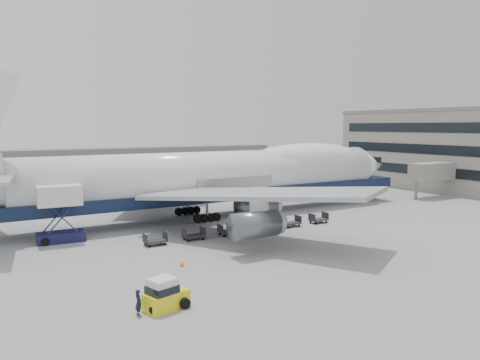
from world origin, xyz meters
TOP-DOWN VIEW (x-y plane):
  - ground at (0.00, 0.00)m, footprint 260.00×260.00m
  - apron_line at (0.00, -6.00)m, footprint 60.00×0.15m
  - hangar at (-10.00, 70.00)m, footprint 110.00×8.00m
  - airliner at (0.64, 12.00)m, footprint 67.00×55.30m
  - catering_truck at (-21.05, 7.83)m, footprint 4.97×3.59m
  - baggage_tug at (-18.45, -15.22)m, footprint 3.28×2.31m
  - ground_worker at (-20.33, -15.39)m, footprint 0.47×0.67m
  - traffic_cone at (-13.56, -7.01)m, footprint 0.38×0.38m
  - dolly_0 at (-12.94, 1.23)m, footprint 2.30×1.35m
  - dolly_1 at (-8.56, 1.23)m, footprint 2.30×1.35m
  - dolly_2 at (-4.18, 1.23)m, footprint 2.30×1.35m
  - dolly_3 at (0.20, 1.23)m, footprint 2.30×1.35m
  - dolly_4 at (4.58, 1.23)m, footprint 2.30×1.35m
  - dolly_5 at (8.95, 1.23)m, footprint 2.30×1.35m

SIDE VIEW (x-z plane):
  - ground at x=0.00m, z-range 0.00..0.00m
  - apron_line at x=0.00m, z-range 0.00..0.01m
  - traffic_cone at x=-13.56m, z-range -0.01..0.54m
  - dolly_0 at x=-12.94m, z-range -0.12..1.18m
  - dolly_1 at x=-8.56m, z-range -0.12..1.18m
  - dolly_2 at x=-4.18m, z-range -0.12..1.18m
  - dolly_3 at x=0.20m, z-range -0.12..1.18m
  - dolly_4 at x=4.58m, z-range -0.12..1.18m
  - dolly_5 at x=8.95m, z-range -0.12..1.18m
  - ground_worker at x=-20.33m, z-range 0.00..1.75m
  - baggage_tug at x=-18.45m, z-range -0.12..2.05m
  - catering_truck at x=-21.05m, z-range 0.40..6.47m
  - hangar at x=-10.00m, z-range 0.00..7.00m
  - airliner at x=0.64m, z-range -4.37..15.61m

